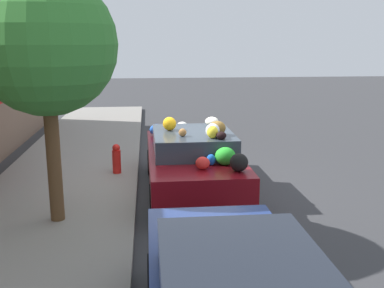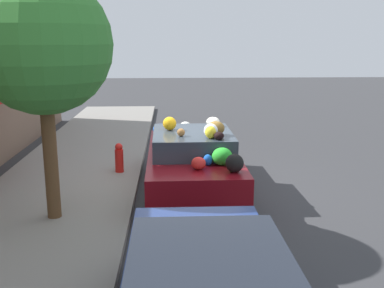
# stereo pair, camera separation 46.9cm
# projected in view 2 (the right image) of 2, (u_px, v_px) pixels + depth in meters

# --- Properties ---
(ground_plane) EXTENTS (60.00, 60.00, 0.00)m
(ground_plane) POSITION_uv_depth(u_px,v_px,m) (188.00, 191.00, 9.79)
(ground_plane) COLOR #38383A
(sidewalk_curb) EXTENTS (24.00, 3.20, 0.14)m
(sidewalk_curb) POSITION_uv_depth(u_px,v_px,m) (62.00, 190.00, 9.64)
(sidewalk_curb) COLOR gray
(sidewalk_curb) RESTS_ON ground
(street_tree) EXTENTS (2.32, 2.32, 4.17)m
(street_tree) POSITION_uv_depth(u_px,v_px,m) (42.00, 45.00, 7.34)
(street_tree) COLOR brown
(street_tree) RESTS_ON sidewalk_curb
(fire_hydrant) EXTENTS (0.20, 0.20, 0.70)m
(fire_hydrant) POSITION_uv_depth(u_px,v_px,m) (119.00, 158.00, 10.66)
(fire_hydrant) COLOR red
(fire_hydrant) RESTS_ON sidewalk_curb
(art_car) EXTENTS (4.34, 1.92, 1.64)m
(art_car) POSITION_uv_depth(u_px,v_px,m) (192.00, 159.00, 9.58)
(art_car) COLOR maroon
(art_car) RESTS_ON ground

